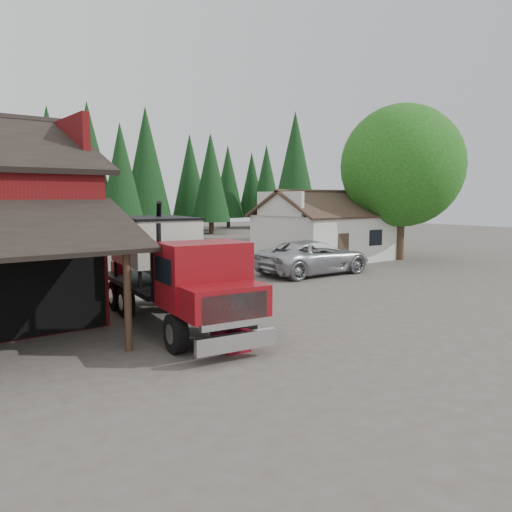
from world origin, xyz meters
TOP-DOWN VIEW (x-y plane):
  - ground at (0.00, 0.00)m, footprint 120.00×120.00m
  - farmhouse at (13.00, 13.00)m, footprint 8.60×6.42m
  - deciduous_tree at (17.01, 9.97)m, footprint 8.00×8.00m
  - conifer_backdrop at (0.00, 42.00)m, footprint 76.00×16.00m
  - near_pine_b at (6.00, 30.00)m, footprint 3.96×3.96m
  - near_pine_c at (22.00, 26.00)m, footprint 4.84×4.84m
  - feed_truck at (-3.29, 3.94)m, footprint 3.46×9.13m
  - silver_car at (8.00, 8.93)m, footprint 6.72×3.25m
  - equip_box at (-3.31, 0.57)m, footprint 0.83×1.18m

SIDE VIEW (x-z plane):
  - ground at x=0.00m, z-range 0.00..0.00m
  - conifer_backdrop at x=0.00m, z-range -8.00..8.00m
  - equip_box at x=-3.31m, z-range 0.00..0.60m
  - silver_car at x=8.00m, z-range 0.00..1.84m
  - farmhouse at x=13.00m, z-range -0.66..3.99m
  - feed_truck at x=-3.29m, z-range -0.13..3.89m
  - near_pine_b at x=6.00m, z-range 0.69..11.09m
  - deciduous_tree at x=17.01m, z-range 0.81..11.01m
  - near_pine_c at x=22.00m, z-range 0.69..13.09m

